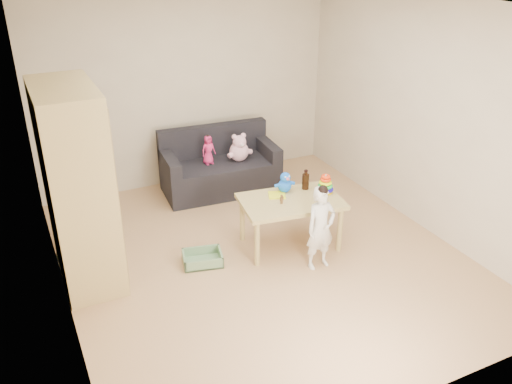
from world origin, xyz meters
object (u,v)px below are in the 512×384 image
wardrobe (78,187)px  toddler (321,229)px  sofa (220,176)px  play_table (290,223)px

wardrobe → toddler: bearing=-22.2°
wardrobe → toddler: size_ratio=2.23×
toddler → sofa: bearing=94.5°
wardrobe → play_table: (2.10, -0.39, -0.70)m
sofa → toddler: bearing=-79.5°
wardrobe → sofa: wardrobe is taller
sofa → wardrobe: bearing=-143.5°
play_table → wardrobe: bearing=169.4°
sofa → play_table: size_ratio=1.39×
wardrobe → toddler: wardrobe is taller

